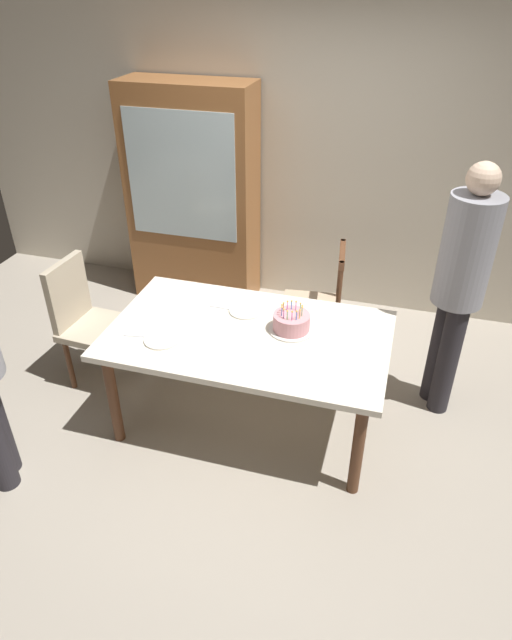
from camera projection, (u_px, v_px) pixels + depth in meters
The scene contains 12 objects.
ground at pixel (249, 419), 3.82m from camera, with size 6.40×6.40×0.00m, color #9E9384.
back_wall at pixel (312, 157), 4.61m from camera, with size 6.40×0.10×2.60m, color beige.
dining_table at pixel (248, 342), 3.47m from camera, with size 1.74×1.02×0.72m.
birthday_cake at pixel (291, 323), 3.41m from camera, with size 0.28×0.28×0.18m.
plate_near_celebrant at pixel (162, 340), 3.35m from camera, with size 0.22×0.22×0.01m, color silver.
plate_far_side at pixel (246, 311), 3.63m from camera, with size 0.22×0.22×0.01m, color silver.
fork_near_celebrant at pixel (138, 336), 3.39m from camera, with size 0.18×0.02×0.01m, color silver.
fork_far_side at pixel (223, 308), 3.67m from camera, with size 0.18×0.02×0.01m, color silver.
chair_spindle_back at pixel (315, 308), 4.18m from camera, with size 0.49×0.49×0.95m.
chair_upholstered at pixel (85, 317), 3.93m from camera, with size 0.47×0.47×0.95m.
person_guest at pixel (460, 280), 3.44m from camera, with size 0.32×0.32×1.74m.
china_cabinet at pixel (193, 197), 4.79m from camera, with size 1.10×0.45×1.90m.
Camera 1 is at (0.84, -2.71, 2.64)m, focal length 30.96 mm.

